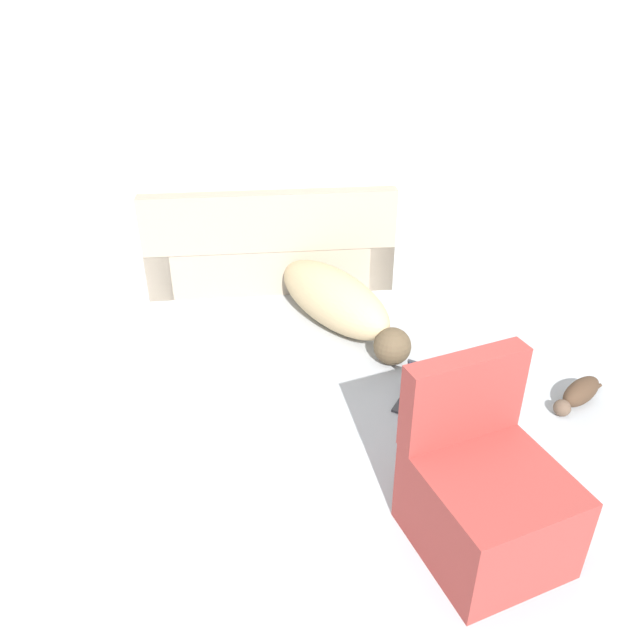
{
  "coord_description": "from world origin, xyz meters",
  "views": [
    {
      "loc": [
        -0.39,
        -1.83,
        2.48
      ],
      "look_at": [
        -0.24,
        1.51,
        0.51
      ],
      "focal_mm": 35.0,
      "sensor_mm": 36.0,
      "label": 1
    }
  ],
  "objects_px": {
    "couch": "(270,248)",
    "cat": "(579,394)",
    "side_chair": "(483,494)",
    "dog": "(337,301)",
    "laptop_open": "(427,389)"
  },
  "relations": [
    {
      "from": "couch",
      "to": "cat",
      "type": "xyz_separation_m",
      "value": [
        1.99,
        -1.92,
        -0.19
      ]
    },
    {
      "from": "cat",
      "to": "side_chair",
      "type": "height_order",
      "value": "side_chair"
    },
    {
      "from": "couch",
      "to": "cat",
      "type": "height_order",
      "value": "couch"
    },
    {
      "from": "couch",
      "to": "side_chair",
      "type": "distance_m",
      "value": 3.13
    },
    {
      "from": "couch",
      "to": "side_chair",
      "type": "height_order",
      "value": "side_chair"
    },
    {
      "from": "dog",
      "to": "laptop_open",
      "type": "distance_m",
      "value": 1.09
    },
    {
      "from": "dog",
      "to": "cat",
      "type": "xyz_separation_m",
      "value": [
        1.46,
        -1.04,
        -0.13
      ]
    },
    {
      "from": "couch",
      "to": "dog",
      "type": "bearing_deg",
      "value": 117.49
    },
    {
      "from": "cat",
      "to": "laptop_open",
      "type": "height_order",
      "value": "laptop_open"
    },
    {
      "from": "laptop_open",
      "to": "side_chair",
      "type": "distance_m",
      "value": 1.13
    },
    {
      "from": "cat",
      "to": "side_chair",
      "type": "xyz_separation_m",
      "value": [
        -0.92,
        -1.02,
        0.23
      ]
    },
    {
      "from": "cat",
      "to": "laptop_open",
      "type": "distance_m",
      "value": 0.96
    },
    {
      "from": "dog",
      "to": "cat",
      "type": "relative_size",
      "value": 3.28
    },
    {
      "from": "laptop_open",
      "to": "cat",
      "type": "bearing_deg",
      "value": 24.95
    },
    {
      "from": "cat",
      "to": "side_chair",
      "type": "bearing_deg",
      "value": 11.39
    }
  ]
}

